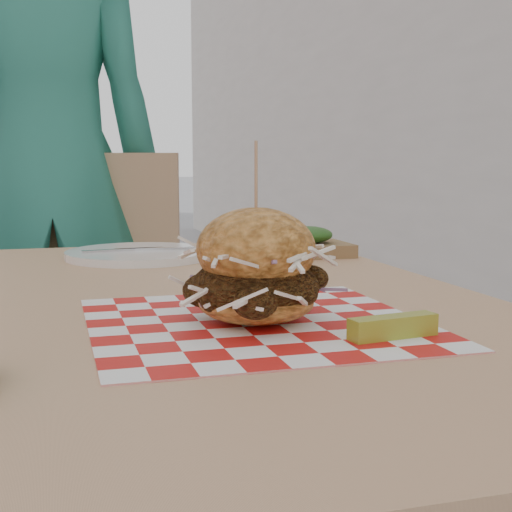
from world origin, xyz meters
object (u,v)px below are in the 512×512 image
object	(u,v)px
patio_chair	(121,295)
sandwich	(256,273)
diner	(47,166)
patio_table	(178,355)

from	to	relation	value
patio_chair	sandwich	bearing A→B (deg)	-72.38
diner	patio_table	bearing A→B (deg)	97.64
patio_chair	diner	bearing A→B (deg)	165.57
patio_table	patio_chair	xyz separation A→B (m)	(0.03, 1.09, -0.12)
diner	patio_chair	size ratio (longest dim) A/B	1.92
patio_chair	sandwich	world-z (taller)	patio_chair
diner	sandwich	size ratio (longest dim) A/B	9.28
patio_table	sandwich	bearing A→B (deg)	-71.66
diner	sandwich	xyz separation A→B (m)	(0.22, -1.37, -0.11)
sandwich	patio_chair	bearing A→B (deg)	91.36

